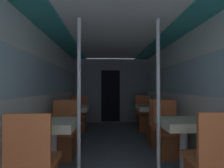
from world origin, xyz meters
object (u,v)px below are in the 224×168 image
at_px(support_pole_left_0, 79,96).
at_px(chair_left_near_1, 70,132).
at_px(dining_table_left_0, 52,129).
at_px(chair_left_far_0, 63,141).
at_px(dining_table_right_1, 150,111).
at_px(chair_right_far_1, 145,120).
at_px(chair_left_far_1, 79,120).
at_px(support_pole_right_0, 158,96).
at_px(dining_table_right_0, 184,128).
at_px(dining_table_left_1, 75,111).
at_px(chair_right_near_1, 158,131).
at_px(chair_right_far_0, 168,139).

relative_size(support_pole_left_0, chair_left_near_1, 2.24).
xyz_separation_m(dining_table_left_0, chair_left_far_0, (0.00, 0.61, -0.34)).
xyz_separation_m(dining_table_right_1, chair_right_far_1, (0.00, 0.61, -0.34)).
distance_m(chair_left_far_0, chair_left_far_1, 1.83).
bearing_deg(chair_right_far_1, support_pole_right_0, 81.52).
height_order(chair_left_far_1, dining_table_right_0, chair_left_far_1).
xyz_separation_m(chair_left_far_0, dining_table_left_1, (0.00, 1.22, 0.34)).
xyz_separation_m(support_pole_left_0, chair_right_near_1, (1.48, 1.22, -0.80)).
relative_size(chair_right_far_0, support_pole_right_0, 0.45).
xyz_separation_m(chair_left_far_0, dining_table_right_0, (1.85, -0.61, 0.34)).
height_order(support_pole_left_0, dining_table_right_0, support_pole_left_0).
bearing_deg(dining_table_left_1, dining_table_left_0, -90.00).
bearing_deg(dining_table_right_0, support_pole_right_0, 180.00).
xyz_separation_m(dining_table_left_1, chair_left_far_1, (0.00, 0.61, -0.34)).
xyz_separation_m(chair_left_near_1, dining_table_right_1, (1.85, 0.61, 0.34)).
bearing_deg(chair_left_far_1, chair_left_near_1, 90.00).
distance_m(chair_left_far_1, chair_right_far_1, 1.85).
xyz_separation_m(chair_left_far_0, chair_right_far_0, (1.85, 0.00, 0.00)).
height_order(dining_table_left_1, chair_right_far_1, chair_right_far_1).
bearing_deg(dining_table_left_0, dining_table_right_1, 44.72).
bearing_deg(dining_table_left_1, support_pole_right_0, -50.96).
bearing_deg(dining_table_right_0, dining_table_right_1, 90.00).
height_order(chair_left_far_0, chair_left_near_1, same).
xyz_separation_m(chair_right_far_0, chair_right_near_1, (0.00, 0.62, 0.00)).
xyz_separation_m(dining_table_left_0, dining_table_right_1, (1.85, 1.83, 0.00)).
relative_size(chair_right_far_0, chair_right_far_1, 1.00).
relative_size(dining_table_right_0, dining_table_right_1, 1.00).
bearing_deg(dining_table_right_0, chair_left_far_0, 161.81).
xyz_separation_m(support_pole_left_0, dining_table_left_1, (-0.36, 1.83, -0.46)).
relative_size(dining_table_left_0, dining_table_right_1, 1.00).
bearing_deg(chair_left_far_1, support_pole_right_0, 121.34).
distance_m(dining_table_left_1, chair_right_far_1, 1.97).
height_order(chair_left_far_0, chair_right_near_1, same).
xyz_separation_m(dining_table_left_1, chair_right_near_1, (1.85, -0.61, -0.34)).
xyz_separation_m(dining_table_left_0, chair_right_far_0, (1.85, 0.61, -0.34)).
bearing_deg(chair_right_near_1, dining_table_left_1, 161.81).
bearing_deg(chair_left_near_1, chair_right_far_1, 33.31).
xyz_separation_m(support_pole_right_0, dining_table_right_1, (0.36, 1.83, -0.46)).
bearing_deg(chair_right_far_1, dining_table_right_0, 90.00).
bearing_deg(dining_table_left_1, chair_right_far_1, 18.19).
distance_m(chair_left_near_1, dining_table_right_1, 1.97).
height_order(dining_table_left_0, support_pole_left_0, support_pole_left_0).
xyz_separation_m(dining_table_right_0, chair_right_far_1, (0.00, 2.44, -0.34)).
bearing_deg(chair_right_far_1, chair_left_far_1, 0.00).
xyz_separation_m(chair_left_far_1, chair_right_far_1, (1.85, 0.00, 0.00)).
relative_size(chair_left_far_0, chair_left_near_1, 1.00).
bearing_deg(chair_left_far_0, chair_left_far_1, -90.00).
bearing_deg(support_pole_right_0, chair_right_far_0, 59.08).
distance_m(support_pole_right_0, dining_table_right_1, 1.92).
distance_m(dining_table_left_1, chair_left_far_1, 0.70).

